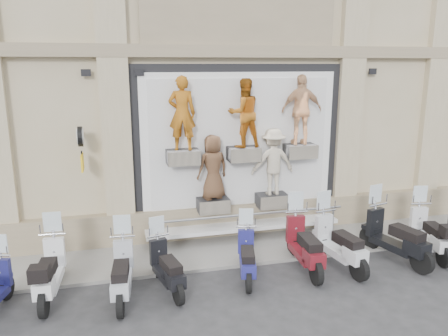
{
  "coord_description": "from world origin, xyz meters",
  "views": [
    {
      "loc": [
        -3.18,
        -7.8,
        4.54
      ],
      "look_at": [
        -0.69,
        1.9,
        2.15
      ],
      "focal_mm": 35.0,
      "sensor_mm": 36.0,
      "label": 1
    }
  ],
  "objects": [
    {
      "name": "sidewalk",
      "position": [
        0.0,
        2.1,
        0.04
      ],
      "size": [
        16.0,
        2.2,
        0.08
      ],
      "primitive_type": "cube",
      "color": "gray",
      "rests_on": "ground"
    },
    {
      "name": "scooter_i",
      "position": [
        4.13,
        0.57,
        0.78
      ],
      "size": [
        0.92,
        2.0,
        1.56
      ],
      "primitive_type": null,
      "rotation": [
        0.0,
        0.0,
        -0.19
      ],
      "color": "silver",
      "rests_on": "ground"
    },
    {
      "name": "ground",
      "position": [
        0.0,
        0.0,
        0.0
      ],
      "size": [
        90.0,
        90.0,
        0.0
      ],
      "primitive_type": "plane",
      "color": "#2C2C2E",
      "rests_on": "ground"
    },
    {
      "name": "scooter_f",
      "position": [
        0.84,
        0.6,
        0.82
      ],
      "size": [
        0.71,
        2.05,
        1.64
      ],
      "primitive_type": null,
      "rotation": [
        0.0,
        0.0,
        -0.06
      ],
      "color": "#590F17",
      "rests_on": "ground"
    },
    {
      "name": "scooter_b",
      "position": [
        -4.55,
        0.7,
        0.79
      ],
      "size": [
        0.7,
        1.98,
        1.58
      ],
      "primitive_type": null,
      "rotation": [
        0.0,
        0.0,
        -0.07
      ],
      "color": "white",
      "rests_on": "ground"
    },
    {
      "name": "scooter_c",
      "position": [
        -3.17,
        0.32,
        0.76
      ],
      "size": [
        0.73,
        1.92,
        1.53
      ],
      "primitive_type": null,
      "rotation": [
        0.0,
        0.0,
        -0.1
      ],
      "color": "#A5A9B2",
      "rests_on": "ground"
    },
    {
      "name": "scooter_d",
      "position": [
        -2.27,
        0.42,
        0.71
      ],
      "size": [
        0.87,
        1.81,
        1.41
      ],
      "primitive_type": null,
      "rotation": [
        0.0,
        0.0,
        0.22
      ],
      "color": "black",
      "rests_on": "ground"
    },
    {
      "name": "shop_vitrine",
      "position": [
        0.1,
        2.74,
        2.44
      ],
      "size": [
        5.6,
        0.83,
        4.3
      ],
      "color": "black",
      "rests_on": "ground"
    },
    {
      "name": "scooter_g",
      "position": [
        1.66,
        0.51,
        0.82
      ],
      "size": [
        0.87,
        2.07,
        1.63
      ],
      "primitive_type": null,
      "rotation": [
        0.0,
        0.0,
        0.14
      ],
      "color": "silver",
      "rests_on": "ground"
    },
    {
      "name": "guard_rail",
      "position": [
        0.0,
        2.0,
        0.47
      ],
      "size": [
        5.06,
        0.1,
        0.93
      ],
      "primitive_type": null,
      "color": "#9EA0A5",
      "rests_on": "ground"
    },
    {
      "name": "building",
      "position": [
        0.0,
        7.0,
        6.0
      ],
      "size": [
        14.0,
        8.6,
        12.0
      ],
      "primitive_type": null,
      "color": "tan",
      "rests_on": "ground"
    },
    {
      "name": "scooter_e",
      "position": [
        -0.53,
        0.52,
        0.7
      ],
      "size": [
        0.91,
        1.79,
        1.4
      ],
      "primitive_type": null,
      "rotation": [
        0.0,
        0.0,
        -0.25
      ],
      "color": "navy",
      "rests_on": "ground"
    },
    {
      "name": "clock_sign_bracket",
      "position": [
        -3.9,
        2.47,
        2.8
      ],
      "size": [
        0.1,
        0.8,
        1.02
      ],
      "color": "black",
      "rests_on": "ground"
    },
    {
      "name": "scooter_h",
      "position": [
        3.1,
        0.47,
        0.85
      ],
      "size": [
        1.11,
        2.18,
        1.7
      ],
      "primitive_type": null,
      "rotation": [
        0.0,
        0.0,
        0.25
      ],
      "color": "black",
      "rests_on": "ground"
    }
  ]
}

